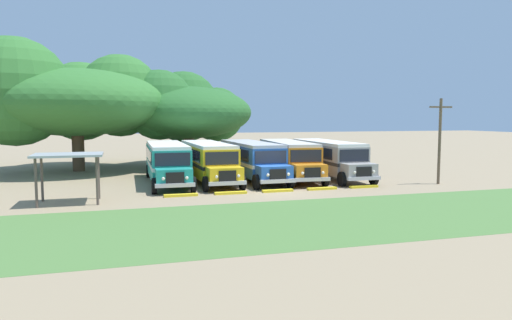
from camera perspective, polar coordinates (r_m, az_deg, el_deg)
ground_plane at (r=30.11m, az=2.32°, el=-3.75°), size 220.00×220.00×0.00m
foreground_grass_strip at (r=22.45m, az=9.33°, el=-6.90°), size 80.00×9.60×0.01m
parked_bus_slot_0 at (r=34.13m, az=-10.78°, el=-0.10°), size 2.87×10.86×2.82m
parked_bus_slot_1 at (r=34.52m, az=-5.84°, el=0.03°), size 2.87×10.86×2.82m
parked_bus_slot_2 at (r=35.27m, az=-0.54°, el=0.17°), size 2.85×10.86×2.82m
parked_bus_slot_3 at (r=36.35m, az=4.00°, el=0.31°), size 3.42×10.95×2.82m
parked_bus_slot_4 at (r=37.12m, az=8.84°, el=0.36°), size 2.88×10.86×2.82m
curb_wheelstop_0 at (r=28.20m, az=-9.15°, el=-4.27°), size 2.00×0.36×0.15m
curb_wheelstop_1 at (r=28.74m, az=-3.10°, el=-4.03°), size 2.00×0.36×0.15m
curb_wheelstop_2 at (r=29.59m, az=2.66°, el=-3.76°), size 2.00×0.36×0.15m
curb_wheelstop_3 at (r=30.72m, az=8.04°, el=-3.47°), size 2.00×0.36×0.15m
curb_wheelstop_4 at (r=32.10m, az=13.00°, el=-3.18°), size 2.00×0.36×0.15m
broad_shade_tree at (r=46.09m, az=-8.60°, el=6.03°), size 12.00×13.02×9.35m
secondary_tree at (r=44.26m, az=-21.70°, el=6.94°), size 16.70×15.97×11.16m
utility_pole at (r=35.20m, az=21.48°, el=2.49°), size 1.80×0.20×6.00m
waiting_shelter at (r=27.41m, az=-21.92°, el=0.15°), size 3.60×2.60×2.72m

